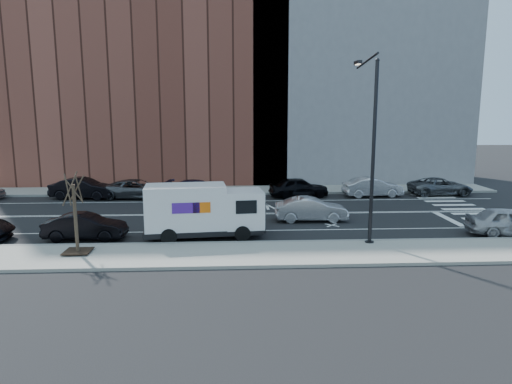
{
  "coord_description": "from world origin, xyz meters",
  "views": [
    {
      "loc": [
        0.2,
        -29.08,
        6.59
      ],
      "look_at": [
        1.71,
        0.25,
        1.4
      ],
      "focal_mm": 32.0,
      "sensor_mm": 36.0,
      "label": 1
    }
  ],
  "objects": [
    {
      "name": "driving_sedan",
      "position": [
        4.95,
        -2.13,
        0.72
      ],
      "size": [
        4.4,
        1.59,
        1.44
      ],
      "primitive_type": "imported",
      "rotation": [
        0.0,
        0.0,
        1.56
      ],
      "color": "#ABABB0",
      "rests_on": "ground"
    },
    {
      "name": "curb_far",
      "position": [
        0.0,
        7.0,
        0.08
      ],
      "size": [
        44.0,
        0.25,
        0.17
      ],
      "primitive_type": "cube",
      "color": "gray",
      "rests_on": "ground"
    },
    {
      "name": "far_parked_e",
      "position": [
        5.33,
        5.71,
        0.78
      ],
      "size": [
        4.8,
        2.45,
        1.56
      ],
      "primitive_type": "imported",
      "rotation": [
        0.0,
        0.0,
        1.71
      ],
      "color": "black",
      "rests_on": "ground"
    },
    {
      "name": "far_parked_c",
      "position": [
        -7.14,
        5.91,
        0.72
      ],
      "size": [
        5.38,
        2.85,
        1.44
      ],
      "primitive_type": "imported",
      "rotation": [
        0.0,
        0.0,
        1.48
      ],
      "color": "#484A4F",
      "rests_on": "ground"
    },
    {
      "name": "bldg_brick",
      "position": [
        -8.0,
        15.6,
        11.0
      ],
      "size": [
        26.0,
        10.0,
        22.0
      ],
      "primitive_type": "cube",
      "color": "brown",
      "rests_on": "ground"
    },
    {
      "name": "near_parked_front",
      "position": [
        15.1,
        -5.99,
        0.76
      ],
      "size": [
        4.66,
        2.35,
        1.52
      ],
      "primitive_type": "imported",
      "rotation": [
        0.0,
        0.0,
        1.44
      ],
      "color": "#A9AAAE",
      "rests_on": "ground"
    },
    {
      "name": "streetlight",
      "position": [
        7.0,
        -6.91,
        5.08
      ],
      "size": [
        0.44,
        4.02,
        9.34
      ],
      "color": "black",
      "rests_on": "ground"
    },
    {
      "name": "crosswalk",
      "position": [
        16.0,
        0.0,
        0.0
      ],
      "size": [
        3.0,
        14.0,
        0.01
      ],
      "primitive_type": null,
      "color": "white",
      "rests_on": "ground"
    },
    {
      "name": "sidewalk_near",
      "position": [
        0.0,
        -8.8,
        0.07
      ],
      "size": [
        44.0,
        3.6,
        0.15
      ],
      "primitive_type": "cube",
      "color": "gray",
      "rests_on": "ground"
    },
    {
      "name": "far_parked_b",
      "position": [
        -11.24,
        5.9,
        0.8
      ],
      "size": [
        5.04,
        2.27,
        1.6
      ],
      "primitive_type": "imported",
      "rotation": [
        0.0,
        0.0,
        1.45
      ],
      "color": "black",
      "rests_on": "ground"
    },
    {
      "name": "far_parked_g",
      "position": [
        16.8,
        6.09,
        0.69
      ],
      "size": [
        5.01,
        2.42,
        1.38
      ],
      "primitive_type": "imported",
      "rotation": [
        0.0,
        0.0,
        1.6
      ],
      "color": "#51555A",
      "rests_on": "ground"
    },
    {
      "name": "ground",
      "position": [
        0.0,
        0.0,
        0.0
      ],
      "size": [
        120.0,
        120.0,
        0.0
      ],
      "primitive_type": "plane",
      "color": "black",
      "rests_on": "ground"
    },
    {
      "name": "far_parked_d",
      "position": [
        -2.4,
        5.49,
        0.71
      ],
      "size": [
        5.12,
        2.64,
        1.42
      ],
      "primitive_type": "imported",
      "rotation": [
        0.0,
        0.0,
        1.43
      ],
      "color": "#161D4E",
      "rests_on": "ground"
    },
    {
      "name": "road_markings",
      "position": [
        0.0,
        0.0,
        0.0
      ],
      "size": [
        40.0,
        8.6,
        0.01
      ],
      "primitive_type": null,
      "color": "white",
      "rests_on": "ground"
    },
    {
      "name": "near_parked_rear_a",
      "position": [
        -7.5,
        -5.61,
        0.69
      ],
      "size": [
        4.2,
        1.55,
        1.37
      ],
      "primitive_type": "imported",
      "rotation": [
        0.0,
        0.0,
        1.55
      ],
      "color": "black",
      "rests_on": "ground"
    },
    {
      "name": "street_tree",
      "position": [
        -7.0,
        -8.4,
        1.45
      ],
      "size": [
        1.2,
        1.2,
        3.75
      ],
      "color": "black",
      "rests_on": "ground"
    },
    {
      "name": "sidewalk_far",
      "position": [
        0.0,
        8.8,
        0.07
      ],
      "size": [
        44.0,
        3.6,
        0.15
      ],
      "primitive_type": "cube",
      "color": "gray",
      "rests_on": "ground"
    },
    {
      "name": "bldg_concrete",
      "position": [
        12.0,
        15.6,
        13.0
      ],
      "size": [
        20.0,
        10.0,
        26.0
      ],
      "primitive_type": "cube",
      "color": "slate",
      "rests_on": "ground"
    },
    {
      "name": "far_parked_f",
      "position": [
        11.15,
        5.64,
        0.75
      ],
      "size": [
        4.69,
        1.93,
        1.51
      ],
      "primitive_type": "imported",
      "rotation": [
        0.0,
        0.0,
        1.65
      ],
      "color": "#B7B6BB",
      "rests_on": "ground"
    },
    {
      "name": "fedex_van",
      "position": [
        -1.36,
        -5.6,
        1.49
      ],
      "size": [
        6.4,
        2.73,
        2.84
      ],
      "rotation": [
        0.0,
        0.0,
        0.1
      ],
      "color": "black",
      "rests_on": "ground"
    },
    {
      "name": "curb_near",
      "position": [
        0.0,
        -7.0,
        0.08
      ],
      "size": [
        44.0,
        0.25,
        0.17
      ],
      "primitive_type": "cube",
      "color": "gray",
      "rests_on": "ground"
    }
  ]
}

